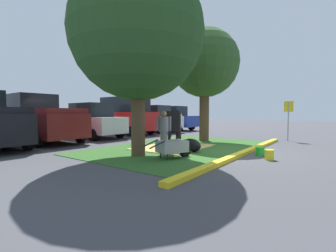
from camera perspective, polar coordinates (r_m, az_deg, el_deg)
name	(u,v)px	position (r m, az deg, el deg)	size (l,w,h in m)	color
ground_plane	(226,152)	(9.11, 13.94, -6.09)	(80.00, 80.00, 0.00)	#424247
grass_island	(181,147)	(10.01, 3.21, -5.11)	(8.31, 5.13, 0.02)	#2D5B23
curb_yellow	(245,152)	(8.82, 18.20, -6.07)	(9.51, 0.24, 0.12)	yellow
hay_bedding	(174,147)	(9.87, 1.40, -5.13)	(3.20, 2.40, 0.04)	tan
shade_tree_left	(137,34)	(8.39, -7.44, 21.32)	(4.44, 4.44, 6.31)	#4C3823
shade_tree_right	(205,64)	(12.46, 8.89, 14.73)	(3.48, 3.48, 5.73)	#4C3823
cow_holstein	(173,121)	(10.19, 1.28, 1.27)	(2.86, 1.96, 1.57)	black
calf_lying	(191,145)	(9.00, 5.63, -4.59)	(0.97, 1.29, 0.48)	black
person_handler	(164,131)	(8.42, -1.01, -1.17)	(0.38, 0.42, 1.53)	slate
wheelbarrow	(173,147)	(7.47, 1.16, -5.04)	(1.59, 1.01, 0.63)	gray
parking_sign	(288,113)	(13.78, 27.23, 2.86)	(0.16, 0.43, 2.07)	#99999E
bucket_yellow	(269,154)	(7.98, 23.40, -6.36)	(0.30, 0.30, 0.32)	yellow
bucket_green	(260,151)	(8.61, 21.46, -5.72)	(0.32, 0.32, 0.30)	green
pickup_truck_maroon	(41,120)	(13.29, -28.49, 1.34)	(2.31, 5.44, 2.42)	maroon
sedan_silver	(92,121)	(14.40, -18.09, 1.17)	(2.10, 4.44, 2.02)	silver
suv_dark_grey	(125,116)	(16.26, -10.43, 2.49)	(2.20, 4.64, 2.52)	red
sedan_red	(153,119)	(17.92, -3.60, 1.69)	(2.10, 4.44, 2.02)	silver
sedan_blue	(172,118)	(20.01, 0.89, 1.85)	(2.10, 4.44, 2.02)	navy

